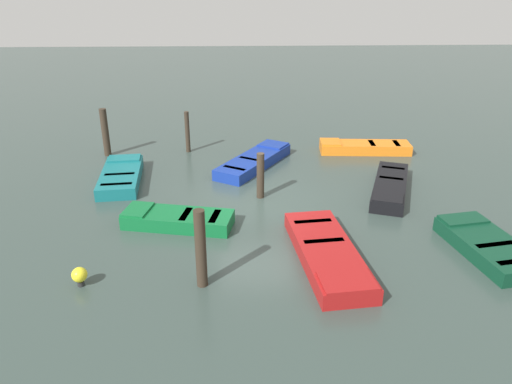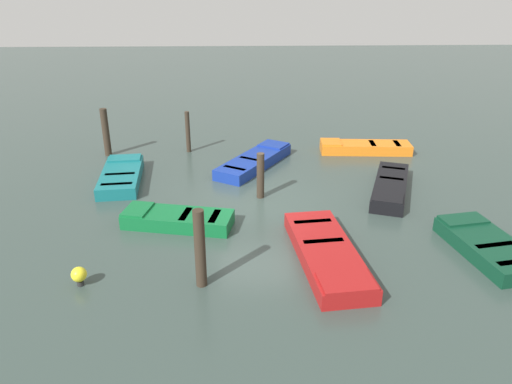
# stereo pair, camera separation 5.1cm
# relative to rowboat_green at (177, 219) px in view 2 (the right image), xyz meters

# --- Properties ---
(ground_plane) EXTENTS (80.00, 80.00, 0.00)m
(ground_plane) POSITION_rel_rowboat_green_xyz_m (2.34, 1.54, -0.22)
(ground_plane) COLOR #33423D
(rowboat_green) EXTENTS (3.28, 1.70, 0.46)m
(rowboat_green) POSITION_rel_rowboat_green_xyz_m (0.00, 0.00, 0.00)
(rowboat_green) COLOR #0F602D
(rowboat_green) RESTS_ON ground_plane
(rowboat_blue) EXTENTS (3.08, 4.01, 0.46)m
(rowboat_blue) POSITION_rel_rowboat_green_xyz_m (2.41, 4.84, -0.00)
(rowboat_blue) COLOR navy
(rowboat_blue) RESTS_ON ground_plane
(rowboat_orange) EXTENTS (3.71, 1.30, 0.46)m
(rowboat_orange) POSITION_rel_rowboat_green_xyz_m (6.99, 6.29, -0.00)
(rowboat_orange) COLOR orange
(rowboat_orange) RESTS_ON ground_plane
(rowboat_black) EXTENTS (2.23, 3.86, 0.46)m
(rowboat_black) POSITION_rel_rowboat_green_xyz_m (6.86, 2.14, -0.00)
(rowboat_black) COLOR black
(rowboat_black) RESTS_ON ground_plane
(rowboat_teal) EXTENTS (1.62, 3.42, 0.46)m
(rowboat_teal) POSITION_rel_rowboat_green_xyz_m (-2.35, 3.46, -0.00)
(rowboat_teal) COLOR #14666B
(rowboat_teal) RESTS_ON ground_plane
(rowboat_dark_green) EXTENTS (1.87, 3.19, 0.46)m
(rowboat_dark_green) POSITION_rel_rowboat_green_xyz_m (8.24, -1.87, 0.00)
(rowboat_dark_green) COLOR #0C3823
(rowboat_dark_green) RESTS_ON ground_plane
(rowboat_red) EXTENTS (1.78, 4.18, 0.46)m
(rowboat_red) POSITION_rel_rowboat_green_xyz_m (4.00, -2.09, -0.00)
(rowboat_red) COLOR maroon
(rowboat_red) RESTS_ON ground_plane
(mooring_piling_far_right) EXTENTS (0.26, 0.26, 1.94)m
(mooring_piling_far_right) POSITION_rel_rowboat_green_xyz_m (0.90, -3.03, 0.75)
(mooring_piling_far_right) COLOR #33281E
(mooring_piling_far_right) RESTS_ON ground_plane
(mooring_piling_mid_right) EXTENTS (0.18, 0.18, 1.69)m
(mooring_piling_mid_right) POSITION_rel_rowboat_green_xyz_m (-0.26, 6.63, 0.63)
(mooring_piling_mid_right) COLOR #33281E
(mooring_piling_mid_right) RESTS_ON ground_plane
(mooring_piling_far_left) EXTENTS (0.28, 0.28, 1.92)m
(mooring_piling_far_left) POSITION_rel_rowboat_green_xyz_m (-3.50, 6.33, 0.74)
(mooring_piling_far_left) COLOR #33281E
(mooring_piling_far_left) RESTS_ON ground_plane
(mooring_piling_near_left) EXTENTS (0.25, 0.25, 1.52)m
(mooring_piling_near_left) POSITION_rel_rowboat_green_xyz_m (2.50, 1.91, 0.54)
(mooring_piling_near_left) COLOR #33281E
(mooring_piling_near_left) RESTS_ON ground_plane
(marker_buoy) EXTENTS (0.36, 0.36, 0.48)m
(marker_buoy) POSITION_rel_rowboat_green_xyz_m (-1.93, -2.95, 0.07)
(marker_buoy) COLOR #262626
(marker_buoy) RESTS_ON ground_plane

